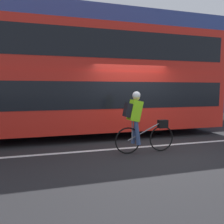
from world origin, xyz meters
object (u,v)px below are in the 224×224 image
object	(u,v)px
cyclist_on_bike	(139,120)
street_sign_post	(204,92)
bus	(71,78)
trash_bin	(115,110)

from	to	relation	value
cyclist_on_bike	street_sign_post	distance (m)	8.50
street_sign_post	cyclist_on_bike	bearing A→B (deg)	-139.28
bus	street_sign_post	xyz separation A→B (m)	(7.95, 2.90, -0.60)
trash_bin	bus	bearing A→B (deg)	-130.89
cyclist_on_bike	trash_bin	world-z (taller)	cyclist_on_bike
bus	trash_bin	size ratio (longest dim) A/B	10.95
bus	cyclist_on_bike	distance (m)	3.29
trash_bin	street_sign_post	bearing A→B (deg)	-0.06
trash_bin	cyclist_on_bike	bearing A→B (deg)	-100.11
cyclist_on_bike	street_sign_post	bearing A→B (deg)	40.72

